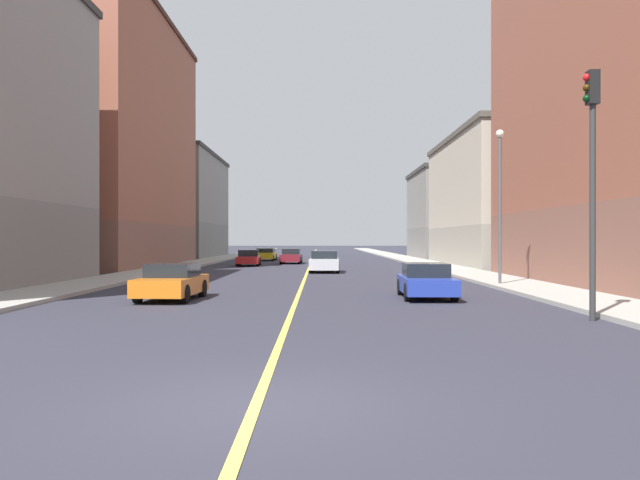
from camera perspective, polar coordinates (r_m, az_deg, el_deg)
The scene contains 16 objects.
ground_plane at distance 8.55m, azimuth -5.95°, elevation -14.65°, with size 400.00×400.00×0.00m, color #2B2B37.
sidewalk_left at distance 58.00m, azimuth 8.98°, elevation -2.00°, with size 3.09×168.00×0.15m, color #9E9B93.
sidewalk_right at distance 58.29m, azimuth -10.89°, elevation -1.99°, with size 3.09×168.00×0.15m, color #9E9B93.
lane_center_stripe at distance 57.28m, azimuth -0.98°, elevation -2.09°, with size 0.16×154.00×0.01m, color #E5D14C.
building_left_mid at distance 53.99m, azimuth 16.53°, elevation 3.46°, with size 9.75×20.38×10.71m.
building_left_far at distance 71.97m, azimuth 12.28°, elevation 2.30°, with size 9.75×14.36×9.92m.
building_right_midblock at distance 53.85m, azimuth -18.91°, elevation 8.57°, with size 9.75×24.25×20.25m.
building_right_distant at distance 76.43m, azimuth -13.11°, elevation 3.06°, with size 9.75×20.89×12.28m.
traffic_light_left_near at distance 18.24m, azimuth 23.38°, elevation 6.63°, with size 0.40×0.32×6.65m.
street_lamp_left_near at distance 29.90m, azimuth 15.92°, elevation 4.39°, with size 0.36×0.36×7.04m.
car_red at distance 51.53m, azimuth -6.65°, elevation -1.63°, with size 1.99×4.07×1.31m.
car_silver at distance 40.96m, azimuth 0.27°, elevation -2.01°, with size 2.02×3.99×1.41m.
car_orange at distance 23.16m, azimuth -13.46°, elevation -3.73°, with size 2.00×4.11×1.30m.
car_yellow at distance 63.78m, azimuth -5.10°, elevation -1.31°, with size 2.08×4.03×1.25m.
car_blue at distance 23.47m, azimuth 9.48°, elevation -3.71°, with size 1.94×4.11×1.29m.
car_maroon at distance 55.91m, azimuth -2.76°, elevation -1.50°, with size 1.89×4.49×1.33m.
Camera 1 is at (0.84, -8.23, 2.17)m, focal length 35.16 mm.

